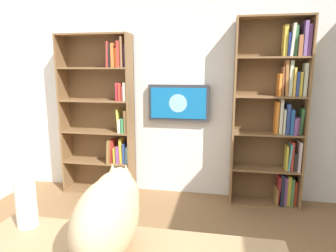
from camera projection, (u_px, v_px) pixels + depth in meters
wall_back at (180, 91)px, 3.76m from camera, size 4.52×0.06×2.70m
bookshelf_left at (278, 114)px, 3.43m from camera, size 0.82×0.28×2.20m
bookshelf_right at (106, 119)px, 3.83m from camera, size 0.94×0.28×2.05m
wall_mounted_tv at (178, 103)px, 3.70m from camera, size 0.77×0.07×0.46m
cat at (110, 212)px, 1.37m from camera, size 0.29×0.65×0.38m
paper_towel_roll at (26, 204)px, 1.60m from camera, size 0.11×0.11×0.26m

